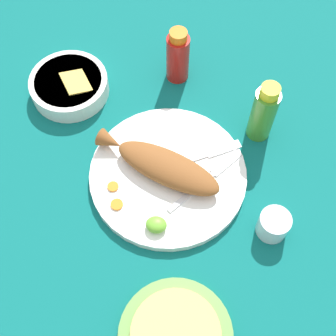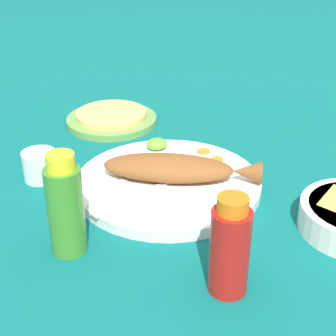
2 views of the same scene
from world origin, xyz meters
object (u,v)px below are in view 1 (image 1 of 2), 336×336
at_px(main_plate, 168,175).
at_px(hot_sauce_bottle_red, 178,56).
at_px(fork_far, 210,177).
at_px(salt_cup, 273,225).
at_px(guacamole_bowl, 69,85).
at_px(tortilla_plate, 176,336).
at_px(hot_sauce_bottle_green, 263,113).
at_px(fork_near, 203,156).
at_px(fried_fish, 163,165).

bearing_deg(main_plate, hot_sauce_bottle_red, 93.61).
distance_m(fork_far, salt_cup, 0.15).
bearing_deg(guacamole_bowl, tortilla_plate, -58.00).
height_order(fork_far, hot_sauce_bottle_green, hot_sauce_bottle_green).
distance_m(main_plate, hot_sauce_bottle_green, 0.22).
distance_m(fork_far, hot_sauce_bottle_red, 0.27).
bearing_deg(fork_near, hot_sauce_bottle_red, 81.36).
bearing_deg(main_plate, fork_near, 36.56).
bearing_deg(main_plate, salt_cup, -21.62).
bearing_deg(fork_far, hot_sauce_bottle_red, 60.38).
bearing_deg(hot_sauce_bottle_green, tortilla_plate, -104.99).
distance_m(main_plate, fork_near, 0.08).
bearing_deg(hot_sauce_bottle_green, fried_fish, -144.67).
bearing_deg(tortilla_plate, guacamole_bowl, 122.00).
bearing_deg(fried_fish, tortilla_plate, -58.10).
xyz_separation_m(salt_cup, tortilla_plate, (-0.15, -0.21, -0.02)).
height_order(fork_near, tortilla_plate, fork_near).
distance_m(fried_fish, fork_near, 0.09).
bearing_deg(guacamole_bowl, main_plate, -36.61).
distance_m(main_plate, fork_far, 0.08).
bearing_deg(tortilla_plate, hot_sauce_bottle_green, 75.01).
bearing_deg(salt_cup, main_plate, 158.38).
bearing_deg(guacamole_bowl, hot_sauce_bottle_red, 19.31).
xyz_separation_m(main_plate, tortilla_plate, (0.05, -0.29, -0.00)).
height_order(main_plate, guacamole_bowl, guacamole_bowl).
relative_size(fork_near, guacamole_bowl, 1.02).
height_order(main_plate, fork_near, fork_near).
distance_m(main_plate, tortilla_plate, 0.30).
bearing_deg(tortilla_plate, hot_sauce_bottle_red, 97.39).
xyz_separation_m(fork_near, hot_sauce_bottle_green, (0.11, 0.08, 0.05)).
bearing_deg(hot_sauce_bottle_green, salt_cup, -80.46).
height_order(salt_cup, tortilla_plate, salt_cup).
xyz_separation_m(fork_near, fork_far, (0.02, -0.04, 0.00)).
height_order(hot_sauce_bottle_red, tortilla_plate, hot_sauce_bottle_red).
bearing_deg(fork_near, guacamole_bowl, 127.27).
bearing_deg(fork_far, fried_fish, 128.43).
bearing_deg(fork_near, main_plate, -172.63).
distance_m(fried_fish, hot_sauce_bottle_red, 0.25).
bearing_deg(fork_near, hot_sauce_bottle_green, 9.46).
bearing_deg(main_plate, fork_far, 1.53).
xyz_separation_m(hot_sauce_bottle_red, tortilla_plate, (0.07, -0.54, -0.05)).
distance_m(fried_fish, tortilla_plate, 0.30).
relative_size(fried_fish, tortilla_plate, 1.37).
distance_m(hot_sauce_bottle_green, salt_cup, 0.22).
xyz_separation_m(fork_near, salt_cup, (0.14, -0.13, 0.00)).
distance_m(fork_near, hot_sauce_bottle_green, 0.14).
distance_m(main_plate, fried_fish, 0.03).
xyz_separation_m(fork_near, hot_sauce_bottle_red, (-0.08, 0.21, 0.04)).
distance_m(fried_fish, hot_sauce_bottle_green, 0.22).
height_order(hot_sauce_bottle_red, salt_cup, hot_sauce_bottle_red).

